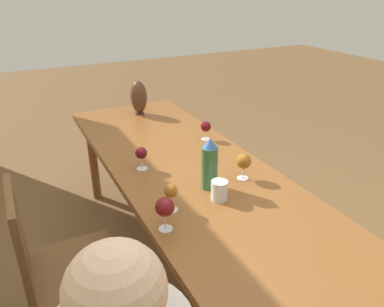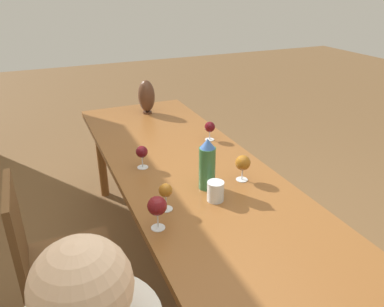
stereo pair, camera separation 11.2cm
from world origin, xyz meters
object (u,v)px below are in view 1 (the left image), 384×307
water_bottle (209,164)px  vase (139,97)px  wine_glass_0 (141,154)px  chair_far (57,265)px  wine_glass_5 (165,207)px  water_tumbler (219,190)px  wine_glass_2 (244,162)px  wine_glass_1 (206,127)px  wine_glass_4 (171,192)px

water_bottle → vase: bearing=-3.2°
wine_glass_0 → chair_far: size_ratio=0.14×
wine_glass_5 → chair_far: (0.29, 0.44, -0.36)m
water_tumbler → vase: bearing=-3.5°
water_bottle → wine_glass_2: size_ratio=1.91×
wine_glass_1 → wine_glass_5: wine_glass_5 is taller
water_bottle → water_tumbler: water_bottle is taller
wine_glass_0 → wine_glass_5: size_ratio=0.85×
water_tumbler → chair_far: chair_far is taller
water_tumbler → wine_glass_2: (0.12, -0.22, 0.05)m
vase → wine_glass_0: 0.95m
vase → wine_glass_5: (-1.47, 0.41, -0.03)m
wine_glass_0 → wine_glass_5: bearing=169.8°
vase → chair_far: size_ratio=0.29×
water_tumbler → vase: (1.37, -0.08, 0.09)m
water_bottle → wine_glass_2: 0.21m
wine_glass_2 → wine_glass_4: wine_glass_2 is taller
water_tumbler → vase: 1.37m
water_bottle → wine_glass_0: size_ratio=2.05×
wine_glass_2 → wine_glass_4: 0.48m
water_bottle → chair_far: bearing=85.7°
wine_glass_2 → wine_glass_5: 0.59m
water_bottle → wine_glass_0: (0.35, 0.24, -0.04)m
wine_glass_2 → chair_far: 1.05m
wine_glass_1 → chair_far: size_ratio=0.14×
wine_glass_5 → water_bottle: bearing=-56.2°
water_bottle → wine_glass_1: bearing=-27.2°
wine_glass_0 → wine_glass_2: size_ratio=0.93×
wine_glass_2 → wine_glass_0: bearing=51.8°
wine_glass_4 → wine_glass_5: bearing=146.4°
wine_glass_4 → chair_far: bearing=72.4°
water_tumbler → wine_glass_0: (0.47, 0.22, 0.04)m
wine_glass_4 → chair_far: size_ratio=0.14×
water_bottle → wine_glass_5: size_ratio=1.75×
wine_glass_0 → water_bottle: bearing=-145.7°
wine_glass_5 → chair_far: bearing=56.8°
water_bottle → vase: (1.24, -0.07, 0.01)m
water_tumbler → wine_glass_4: bearing=85.5°
wine_glass_1 → wine_glass_4: size_ratio=0.94×
wine_glass_1 → vase: bearing=17.7°
wine_glass_0 → wine_glass_4: size_ratio=0.99×
chair_far → water_tumbler: bearing=-103.5°
wine_glass_2 → water_tumbler: bearing=119.3°
water_bottle → wine_glass_1: size_ratio=2.16×
wine_glass_1 → wine_glass_5: 1.01m
vase → water_bottle: bearing=176.8°
water_tumbler → chair_far: size_ratio=0.11×
wine_glass_4 → wine_glass_0: bearing=-2.8°
water_tumbler → wine_glass_4: 0.25m
wine_glass_4 → wine_glass_1: bearing=-39.4°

